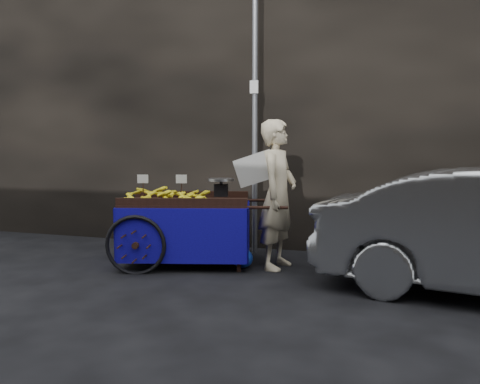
% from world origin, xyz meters
% --- Properties ---
extents(ground, '(80.00, 80.00, 0.00)m').
position_xyz_m(ground, '(0.00, 0.00, 0.00)').
color(ground, black).
rests_on(ground, ground).
extents(building_wall, '(13.50, 2.00, 5.00)m').
position_xyz_m(building_wall, '(0.39, 2.60, 2.50)').
color(building_wall, black).
rests_on(building_wall, ground).
extents(street_pole, '(0.12, 0.10, 4.00)m').
position_xyz_m(street_pole, '(0.30, 1.30, 2.01)').
color(street_pole, slate).
rests_on(street_pole, ground).
extents(banana_cart, '(2.42, 1.55, 1.22)m').
position_xyz_m(banana_cart, '(-0.43, 0.38, 0.75)').
color(banana_cart, black).
rests_on(banana_cart, ground).
extents(vendor, '(0.84, 0.75, 1.89)m').
position_xyz_m(vendor, '(0.82, 0.53, 0.95)').
color(vendor, '#BEAE8D').
rests_on(vendor, ground).
extents(plastic_bag, '(0.28, 0.23, 0.25)m').
position_xyz_m(plastic_bag, '(0.39, 0.38, 0.13)').
color(plastic_bag, '#193EBD').
rests_on(plastic_bag, ground).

